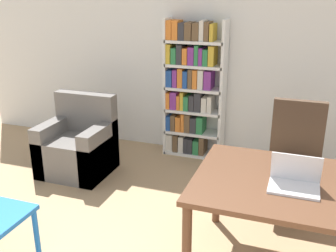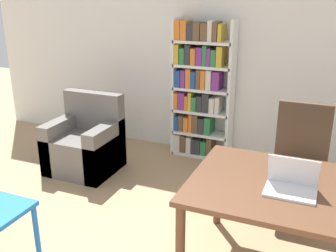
{
  "view_description": "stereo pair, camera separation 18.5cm",
  "coord_description": "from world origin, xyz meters",
  "px_view_note": "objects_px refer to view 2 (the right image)",
  "views": [
    {
      "loc": [
        0.65,
        -0.37,
        2.11
      ],
      "look_at": [
        -0.39,
        2.57,
        1.01
      ],
      "focal_mm": 42.0,
      "sensor_mm": 36.0,
      "label": 1
    },
    {
      "loc": [
        0.82,
        -0.3,
        2.11
      ],
      "look_at": [
        -0.39,
        2.57,
        1.01
      ],
      "focal_mm": 42.0,
      "sensor_mm": 36.0,
      "label": 2
    }
  ],
  "objects_px": {
    "desk": "(306,199)",
    "office_chair": "(299,164)",
    "laptop": "(291,184)",
    "bookshelf": "(199,90)",
    "armchair": "(85,145)"
  },
  "relations": [
    {
      "from": "desk",
      "to": "laptop",
      "type": "distance_m",
      "value": 0.19
    },
    {
      "from": "armchair",
      "to": "bookshelf",
      "type": "bearing_deg",
      "value": 41.09
    },
    {
      "from": "office_chair",
      "to": "armchair",
      "type": "height_order",
      "value": "office_chair"
    },
    {
      "from": "office_chair",
      "to": "bookshelf",
      "type": "relative_size",
      "value": 0.61
    },
    {
      "from": "laptop",
      "to": "armchair",
      "type": "xyz_separation_m",
      "value": [
        -2.48,
        1.08,
        -0.51
      ]
    },
    {
      "from": "desk",
      "to": "laptop",
      "type": "height_order",
      "value": "laptop"
    },
    {
      "from": "desk",
      "to": "bookshelf",
      "type": "xyz_separation_m",
      "value": [
        -1.47,
        1.97,
        0.2
      ]
    },
    {
      "from": "bookshelf",
      "to": "armchair",
      "type": "bearing_deg",
      "value": -138.91
    },
    {
      "from": "desk",
      "to": "laptop",
      "type": "bearing_deg",
      "value": -141.04
    },
    {
      "from": "office_chair",
      "to": "bookshelf",
      "type": "height_order",
      "value": "bookshelf"
    },
    {
      "from": "laptop",
      "to": "office_chair",
      "type": "bearing_deg",
      "value": 91.08
    },
    {
      "from": "desk",
      "to": "office_chair",
      "type": "bearing_deg",
      "value": 96.94
    },
    {
      "from": "office_chair",
      "to": "armchair",
      "type": "distance_m",
      "value": 2.47
    },
    {
      "from": "bookshelf",
      "to": "office_chair",
      "type": "bearing_deg",
      "value": -35.34
    },
    {
      "from": "office_chair",
      "to": "bookshelf",
      "type": "distance_m",
      "value": 1.69
    }
  ]
}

